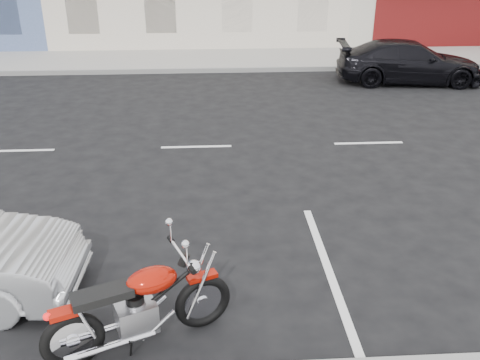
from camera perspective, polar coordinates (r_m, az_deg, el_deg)
name	(u,v)px	position (r m, az deg, el deg)	size (l,w,h in m)	color
ground	(283,145)	(12.39, 4.62, 3.75)	(120.00, 120.00, 0.00)	black
sidewalk_far	(119,61)	(20.87, -12.78, 12.29)	(80.00, 3.40, 0.15)	gray
curb_far	(112,72)	(19.23, -13.52, 11.17)	(80.00, 0.12, 0.16)	gray
motorcycle	(205,290)	(6.65, -3.78, -11.67)	(2.16, 1.09, 1.15)	black
car_far	(409,62)	(18.35, 17.57, 11.93)	(1.86, 4.57, 1.33)	black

